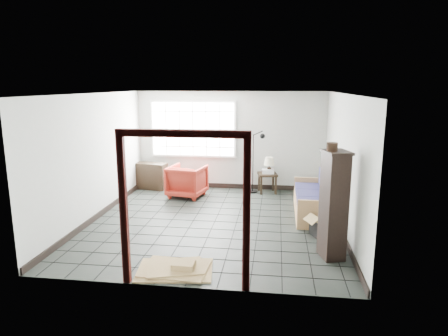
# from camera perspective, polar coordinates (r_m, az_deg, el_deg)

# --- Properties ---
(ground) EXTENTS (5.50, 5.50, 0.00)m
(ground) POSITION_cam_1_polar(r_m,az_deg,el_deg) (8.31, -1.32, -7.64)
(ground) COLOR black
(ground) RESTS_ON ground
(room_shell) EXTENTS (5.02, 5.52, 2.61)m
(room_shell) POSITION_cam_1_polar(r_m,az_deg,el_deg) (7.93, -1.35, 3.93)
(room_shell) COLOR #A1A7A0
(room_shell) RESTS_ON ground
(window_panel) EXTENTS (2.32, 0.08, 1.52)m
(window_panel) POSITION_cam_1_polar(r_m,az_deg,el_deg) (10.73, -4.44, 5.56)
(window_panel) COLOR silver
(window_panel) RESTS_ON ground
(doorway_trim) EXTENTS (1.80, 0.08, 2.20)m
(doorway_trim) POSITION_cam_1_polar(r_m,az_deg,el_deg) (5.37, -5.82, -3.27)
(doorway_trim) COLOR #3A0F0D
(doorway_trim) RESTS_ON ground
(futon_sofa) EXTENTS (0.77, 1.99, 0.88)m
(futon_sofa) POSITION_cam_1_polar(r_m,az_deg,el_deg) (8.86, 12.99, -4.54)
(futon_sofa) COLOR olive
(futon_sofa) RESTS_ON ground
(armchair) EXTENTS (0.98, 0.94, 0.87)m
(armchair) POSITION_cam_1_polar(r_m,az_deg,el_deg) (10.04, -5.30, -1.64)
(armchair) COLOR maroon
(armchair) RESTS_ON ground
(side_table) EXTENTS (0.55, 0.55, 0.52)m
(side_table) POSITION_cam_1_polar(r_m,az_deg,el_deg) (10.41, 6.22, -1.24)
(side_table) COLOR black
(side_table) RESTS_ON ground
(table_lamp) EXTENTS (0.27, 0.27, 0.42)m
(table_lamp) POSITION_cam_1_polar(r_m,az_deg,el_deg) (10.36, 6.49, 0.85)
(table_lamp) COLOR black
(table_lamp) RESTS_ON side_table
(projector) EXTENTS (0.32, 0.26, 0.11)m
(projector) POSITION_cam_1_polar(r_m,az_deg,el_deg) (10.37, 6.28, -0.46)
(projector) COLOR silver
(projector) RESTS_ON side_table
(floor_lamp) EXTENTS (0.43, 0.29, 1.63)m
(floor_lamp) POSITION_cam_1_polar(r_m,az_deg,el_deg) (10.28, 4.78, 1.16)
(floor_lamp) COLOR black
(floor_lamp) RESTS_ON ground
(console_shelf) EXTENTS (0.95, 0.50, 0.71)m
(console_shelf) POSITION_cam_1_polar(r_m,az_deg,el_deg) (10.95, -10.50, -1.10)
(console_shelf) COLOR black
(console_shelf) RESTS_ON ground
(tall_shelf) EXTENTS (0.49, 0.56, 1.76)m
(tall_shelf) POSITION_cam_1_polar(r_m,az_deg,el_deg) (6.63, 15.39, -5.03)
(tall_shelf) COLOR black
(tall_shelf) RESTS_ON ground
(pot) EXTENTS (0.21, 0.21, 0.13)m
(pot) POSITION_cam_1_polar(r_m,az_deg,el_deg) (6.39, 15.19, 2.94)
(pot) COLOR black
(pot) RESTS_ON tall_shelf
(open_box) EXTENTS (0.81, 0.61, 0.41)m
(open_box) POSITION_cam_1_polar(r_m,az_deg,el_deg) (7.76, 14.15, -8.29)
(open_box) COLOR olive
(open_box) RESTS_ON ground
(cardboard_pile) EXTENTS (1.22, 0.94, 0.16)m
(cardboard_pile) POSITION_cam_1_polar(r_m,az_deg,el_deg) (6.27, -6.85, -14.04)
(cardboard_pile) COLOR olive
(cardboard_pile) RESTS_ON ground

